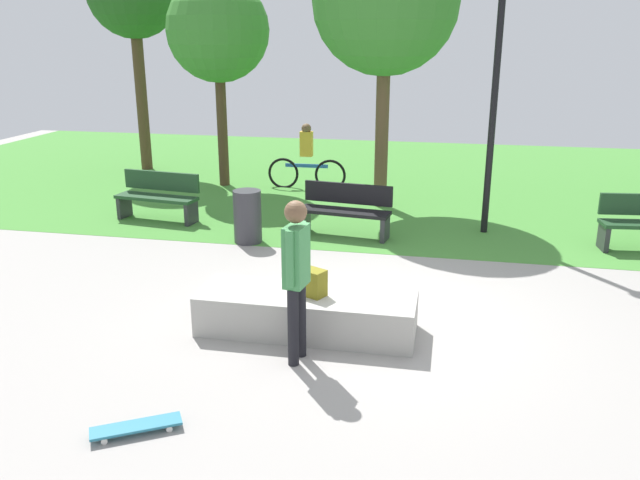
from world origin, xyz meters
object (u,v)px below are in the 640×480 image
at_px(cyclist_on_bicycle, 307,161).
at_px(concrete_ledge, 307,312).
at_px(skater_performing_trick, 296,269).
at_px(lamp_post, 497,67).
at_px(park_bench_far_right, 158,195).
at_px(backpack_on_ledge, 313,283).
at_px(trash_bin, 248,216).
at_px(park_bench_center_lawn, 346,209).
at_px(tree_young_birch, 218,31).
at_px(skateboard_by_ledge, 136,426).
at_px(tree_broad_elm, 386,2).

bearing_deg(cyclist_on_bicycle, concrete_ledge, -77.34).
distance_m(skater_performing_trick, lamp_post, 6.06).
distance_m(lamp_post, cyclist_on_bicycle, 5.25).
xyz_separation_m(park_bench_far_right, cyclist_on_bicycle, (2.19, 3.13, 0.15)).
relative_size(backpack_on_ledge, trash_bin, 0.35).
bearing_deg(park_bench_center_lawn, concrete_ledge, -87.33).
relative_size(skater_performing_trick, tree_young_birch, 0.39).
height_order(skateboard_by_ledge, tree_young_birch, tree_young_birch).
distance_m(park_bench_far_right, tree_broad_elm, 5.67).
height_order(park_bench_far_right, tree_young_birch, tree_young_birch).
bearing_deg(backpack_on_ledge, lamp_post, 91.93).
relative_size(tree_young_birch, lamp_post, 0.96).
relative_size(skateboard_by_ledge, park_bench_far_right, 0.48).
distance_m(park_bench_center_lawn, cyclist_on_bicycle, 3.73).
bearing_deg(tree_broad_elm, cyclist_on_bicycle, 146.56).
height_order(skater_performing_trick, lamp_post, lamp_post).
relative_size(lamp_post, trash_bin, 5.34).
xyz_separation_m(trash_bin, cyclist_on_bicycle, (0.10, 4.13, 0.18)).
distance_m(backpack_on_ledge, trash_bin, 3.74).
bearing_deg(cyclist_on_bicycle, tree_broad_elm, -33.44).
relative_size(skateboard_by_ledge, tree_broad_elm, 0.15).
height_order(tree_broad_elm, trash_bin, tree_broad_elm).
relative_size(skateboard_by_ledge, cyclist_on_bicycle, 0.43).
bearing_deg(park_bench_far_right, tree_broad_elm, 25.54).
distance_m(park_bench_center_lawn, tree_young_birch, 5.68).
distance_m(park_bench_far_right, cyclist_on_bicycle, 3.83).
bearing_deg(skater_performing_trick, backpack_on_ledge, 87.37).
height_order(concrete_ledge, trash_bin, trash_bin).
height_order(skater_performing_trick, tree_young_birch, tree_young_birch).
distance_m(skateboard_by_ledge, tree_young_birch, 10.57).
bearing_deg(concrete_ledge, backpack_on_ledge, -22.28).
bearing_deg(park_bench_far_right, skateboard_by_ledge, -66.93).
bearing_deg(skateboard_by_ledge, cyclist_on_bicycle, 93.57).
bearing_deg(tree_young_birch, tree_broad_elm, -17.14).
bearing_deg(park_bench_center_lawn, skater_performing_trick, -87.10).
xyz_separation_m(skateboard_by_ledge, trash_bin, (-0.71, 5.57, 0.39)).
height_order(tree_young_birch, lamp_post, lamp_post).
distance_m(concrete_ledge, lamp_post, 5.78).
relative_size(backpack_on_ledge, tree_broad_elm, 0.06).
relative_size(skateboard_by_ledge, lamp_post, 0.16).
height_order(park_bench_far_right, trash_bin, park_bench_far_right).
relative_size(tree_broad_elm, trash_bin, 5.99).
relative_size(park_bench_far_right, tree_young_birch, 0.36).
height_order(skateboard_by_ledge, park_bench_center_lawn, park_bench_center_lawn).
height_order(skater_performing_trick, skateboard_by_ledge, skater_performing_trick).
bearing_deg(tree_young_birch, park_bench_far_right, -93.98).
bearing_deg(skateboard_by_ledge, trash_bin, 97.24).
relative_size(skater_performing_trick, park_bench_far_right, 1.09).
xyz_separation_m(backpack_on_ledge, skateboard_by_ledge, (-1.13, -2.31, -0.58)).
bearing_deg(skateboard_by_ledge, skater_performing_trick, 55.89).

